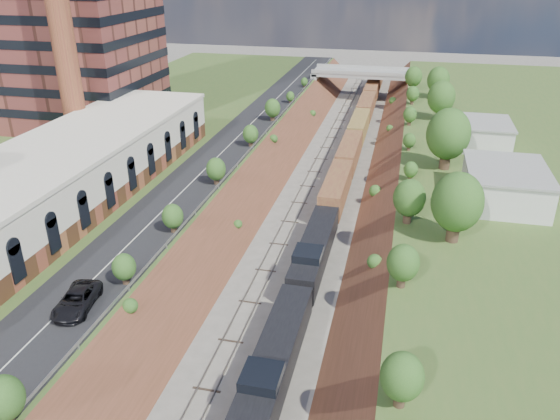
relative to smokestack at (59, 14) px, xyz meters
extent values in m
cube|color=#406027|center=(3.00, 4.00, -22.50)|extent=(44.00, 180.00, 5.00)
cube|color=brown|center=(25.00, 4.00, -25.00)|extent=(10.00, 180.00, 10.00)
cube|color=brown|center=(47.00, 4.00, -25.00)|extent=(10.00, 180.00, 10.00)
cube|color=gray|center=(33.40, 4.00, -24.91)|extent=(1.58, 180.00, 0.18)
cube|color=gray|center=(38.60, 4.00, -24.91)|extent=(1.58, 180.00, 0.18)
cube|color=black|center=(20.50, 4.00, -19.95)|extent=(8.00, 180.00, 0.10)
cube|color=#99999E|center=(24.60, 4.00, -19.45)|extent=(0.06, 171.00, 0.30)
cube|color=brown|center=(8.00, -18.00, -18.90)|extent=(14.00, 62.00, 2.20)
cube|color=#ECE6CA|center=(8.00, -18.00, -15.65)|extent=(14.00, 62.00, 4.30)
cube|color=#ECE6CA|center=(8.00, -18.00, -13.25)|extent=(14.30, 62.30, 0.50)
cylinder|color=brown|center=(0.00, 0.00, 0.00)|extent=(3.20, 3.20, 40.00)
cube|color=gray|center=(24.50, 66.00, -21.90)|extent=(1.50, 8.00, 6.20)
cube|color=gray|center=(47.50, 66.00, -21.90)|extent=(1.50, 8.00, 6.20)
cube|color=gray|center=(36.00, 66.00, -18.80)|extent=(24.00, 8.00, 1.00)
cube|color=gray|center=(36.00, 62.00, -18.00)|extent=(24.00, 0.30, 0.80)
cube|color=gray|center=(36.00, 70.00, -18.00)|extent=(24.00, 0.30, 0.80)
cube|color=silver|center=(59.50, -4.00, -18.00)|extent=(9.00, 12.00, 4.00)
cube|color=silver|center=(59.00, 18.00, -18.20)|extent=(8.00, 10.00, 3.60)
cylinder|color=#473323|center=(53.00, -16.00, -18.69)|extent=(1.30, 1.30, 2.62)
ellipsoid|color=#2E561E|center=(53.00, -16.00, -15.54)|extent=(5.25, 5.25, 6.30)
cylinder|color=#473323|center=(24.20, -36.00, -19.39)|extent=(0.66, 0.66, 1.22)
ellipsoid|color=#2E561E|center=(24.20, -36.00, -17.92)|extent=(2.45, 2.45, 2.94)
cube|color=black|center=(38.60, -34.98, -22.69)|extent=(2.94, 17.64, 2.82)
cube|color=black|center=(38.60, -16.34, -22.69)|extent=(2.94, 17.64, 2.82)
cube|color=brown|center=(38.60, 40.58, -22.34)|extent=(2.94, 94.20, 3.53)
imported|color=black|center=(21.69, -35.88, -19.10)|extent=(3.55, 6.11, 1.60)
camera|label=1|loc=(47.00, -69.18, 7.02)|focal=35.00mm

